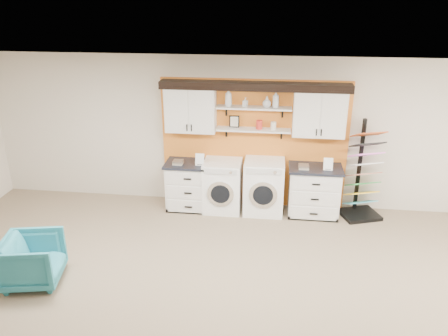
# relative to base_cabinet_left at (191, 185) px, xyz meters

# --- Properties ---
(ceiling) EXTENTS (10.00, 10.00, 0.00)m
(ceiling) POSITION_rel_base_cabinet_left_xyz_m (1.13, -3.64, 2.35)
(ceiling) COLOR white
(ceiling) RESTS_ON wall_back
(wall_back) EXTENTS (10.00, 0.00, 10.00)m
(wall_back) POSITION_rel_base_cabinet_left_xyz_m (1.13, 0.36, 0.95)
(wall_back) COLOR beige
(wall_back) RESTS_ON floor
(accent_panel) EXTENTS (3.40, 0.07, 2.40)m
(accent_panel) POSITION_rel_base_cabinet_left_xyz_m (1.13, 0.32, 0.75)
(accent_panel) COLOR orange
(accent_panel) RESTS_ON wall_back
(upper_cabinet_left) EXTENTS (0.90, 0.35, 0.84)m
(upper_cabinet_left) POSITION_rel_base_cabinet_left_xyz_m (0.00, 0.15, 1.43)
(upper_cabinet_left) COLOR white
(upper_cabinet_left) RESTS_ON wall_back
(upper_cabinet_right) EXTENTS (0.90, 0.35, 0.84)m
(upper_cabinet_right) POSITION_rel_base_cabinet_left_xyz_m (2.26, 0.15, 1.43)
(upper_cabinet_right) COLOR white
(upper_cabinet_right) RESTS_ON wall_back
(shelf_lower) EXTENTS (1.32, 0.28, 0.03)m
(shelf_lower) POSITION_rel_base_cabinet_left_xyz_m (1.13, 0.16, 1.08)
(shelf_lower) COLOR white
(shelf_lower) RESTS_ON wall_back
(shelf_upper) EXTENTS (1.32, 0.28, 0.03)m
(shelf_upper) POSITION_rel_base_cabinet_left_xyz_m (1.13, 0.16, 1.48)
(shelf_upper) COLOR white
(shelf_upper) RESTS_ON wall_back
(crown_molding) EXTENTS (3.30, 0.41, 0.13)m
(crown_molding) POSITION_rel_base_cabinet_left_xyz_m (1.13, 0.17, 1.87)
(crown_molding) COLOR black
(crown_molding) RESTS_ON wall_back
(picture_frame) EXTENTS (0.18, 0.02, 0.22)m
(picture_frame) POSITION_rel_base_cabinet_left_xyz_m (0.78, 0.21, 1.20)
(picture_frame) COLOR black
(picture_frame) RESTS_ON shelf_lower
(canister_red) EXTENTS (0.11, 0.11, 0.16)m
(canister_red) POSITION_rel_base_cabinet_left_xyz_m (1.23, 0.16, 1.17)
(canister_red) COLOR red
(canister_red) RESTS_ON shelf_lower
(canister_cream) EXTENTS (0.10, 0.10, 0.14)m
(canister_cream) POSITION_rel_base_cabinet_left_xyz_m (1.48, 0.16, 1.16)
(canister_cream) COLOR silver
(canister_cream) RESTS_ON shelf_lower
(base_cabinet_left) EXTENTS (0.92, 0.66, 0.91)m
(base_cabinet_left) POSITION_rel_base_cabinet_left_xyz_m (0.00, 0.00, 0.00)
(base_cabinet_left) COLOR white
(base_cabinet_left) RESTS_ON floor
(base_cabinet_right) EXTENTS (0.95, 0.66, 0.93)m
(base_cabinet_right) POSITION_rel_base_cabinet_left_xyz_m (2.26, -0.00, 0.01)
(base_cabinet_right) COLOR white
(base_cabinet_right) RESTS_ON floor
(washer) EXTENTS (0.69, 0.71, 0.96)m
(washer) POSITION_rel_base_cabinet_left_xyz_m (0.60, -0.00, 0.03)
(washer) COLOR white
(washer) RESTS_ON floor
(dryer) EXTENTS (0.72, 0.71, 1.00)m
(dryer) POSITION_rel_base_cabinet_left_xyz_m (1.36, -0.00, 0.05)
(dryer) COLOR white
(dryer) RESTS_ON floor
(sample_rack) EXTENTS (0.79, 0.73, 1.79)m
(sample_rack) POSITION_rel_base_cabinet_left_xyz_m (3.10, 0.04, 0.10)
(sample_rack) COLOR black
(sample_rack) RESTS_ON floor
(armchair) EXTENTS (0.90, 0.88, 0.69)m
(armchair) POSITION_rel_base_cabinet_left_xyz_m (-1.74, -2.55, -0.11)
(armchair) COLOR teal
(armchair) RESTS_ON floor
(soap_bottle_a) EXTENTS (0.16, 0.16, 0.32)m
(soap_bottle_a) POSITION_rel_base_cabinet_left_xyz_m (0.68, 0.16, 1.65)
(soap_bottle_a) COLOR silver
(soap_bottle_a) RESTS_ON shelf_upper
(soap_bottle_b) EXTENTS (0.10, 0.10, 0.16)m
(soap_bottle_b) POSITION_rel_base_cabinet_left_xyz_m (0.97, 0.16, 1.57)
(soap_bottle_b) COLOR silver
(soap_bottle_b) RESTS_ON shelf_upper
(soap_bottle_c) EXTENTS (0.17, 0.17, 0.19)m
(soap_bottle_c) POSITION_rel_base_cabinet_left_xyz_m (1.35, 0.16, 1.59)
(soap_bottle_c) COLOR silver
(soap_bottle_c) RESTS_ON shelf_upper
(soap_bottle_d) EXTENTS (0.13, 0.13, 0.30)m
(soap_bottle_d) POSITION_rel_base_cabinet_left_xyz_m (1.50, 0.16, 1.64)
(soap_bottle_d) COLOR silver
(soap_bottle_d) RESTS_ON shelf_upper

